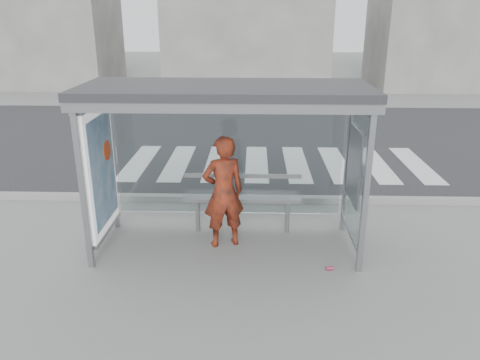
{
  "coord_description": "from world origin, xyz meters",
  "views": [
    {
      "loc": [
        0.43,
        -6.83,
        3.61
      ],
      "look_at": [
        0.21,
        0.2,
        1.09
      ],
      "focal_mm": 35.0,
      "sensor_mm": 36.0,
      "label": 1
    }
  ],
  "objects_px": {
    "person": "(223,192)",
    "soda_can": "(330,268)",
    "bus_shelter": "(201,127)",
    "bench": "(242,199)"
  },
  "relations": [
    {
      "from": "person",
      "to": "bench",
      "type": "height_order",
      "value": "person"
    },
    {
      "from": "bus_shelter",
      "to": "bench",
      "type": "height_order",
      "value": "bus_shelter"
    },
    {
      "from": "soda_can",
      "to": "person",
      "type": "bearing_deg",
      "value": 154.45
    },
    {
      "from": "bus_shelter",
      "to": "soda_can",
      "type": "bearing_deg",
      "value": -21.33
    },
    {
      "from": "bench",
      "to": "person",
      "type": "bearing_deg",
      "value": -119.76
    },
    {
      "from": "bench",
      "to": "soda_can",
      "type": "relative_size",
      "value": 18.8
    },
    {
      "from": "soda_can",
      "to": "bus_shelter",
      "type": "bearing_deg",
      "value": 158.67
    },
    {
      "from": "person",
      "to": "bus_shelter",
      "type": "bearing_deg",
      "value": -16.4
    },
    {
      "from": "person",
      "to": "soda_can",
      "type": "xyz_separation_m",
      "value": [
        1.62,
        -0.77,
        -0.89
      ]
    },
    {
      "from": "bus_shelter",
      "to": "person",
      "type": "xyz_separation_m",
      "value": [
        0.32,
        0.02,
        -1.06
      ]
    }
  ]
}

